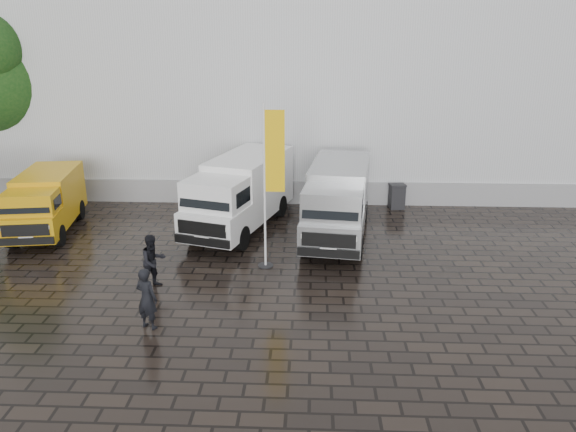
# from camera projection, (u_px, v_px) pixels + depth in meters

# --- Properties ---
(ground) EXTENTS (120.00, 120.00, 0.00)m
(ground) POSITION_uv_depth(u_px,v_px,m) (280.00, 282.00, 17.10)
(ground) COLOR black
(ground) RESTS_ON ground
(exhibition_hall) EXTENTS (44.00, 16.00, 12.00)m
(exhibition_hall) POSITION_uv_depth(u_px,v_px,m) (333.00, 53.00, 30.21)
(exhibition_hall) COLOR silver
(exhibition_hall) RESTS_ON ground
(hall_plinth) EXTENTS (44.00, 0.15, 1.00)m
(hall_plinth) POSITION_uv_depth(u_px,v_px,m) (336.00, 193.00, 24.38)
(hall_plinth) COLOR gray
(hall_plinth) RESTS_ON ground
(van_yellow) EXTENTS (2.52, 4.96, 2.19)m
(van_yellow) POSITION_uv_depth(u_px,v_px,m) (46.00, 204.00, 20.90)
(van_yellow) COLOR #D99B0B
(van_yellow) RESTS_ON ground
(van_white) EXTENTS (3.80, 6.53, 2.69)m
(van_white) POSITION_uv_depth(u_px,v_px,m) (240.00, 195.00, 21.18)
(van_white) COLOR white
(van_white) RESTS_ON ground
(van_silver) EXTENTS (2.78, 6.27, 2.62)m
(van_silver) POSITION_uv_depth(u_px,v_px,m) (337.00, 203.00, 20.32)
(van_silver) COLOR #ADB0B2
(van_silver) RESTS_ON ground
(flagpole) EXTENTS (0.88, 0.50, 5.26)m
(flagpole) POSITION_uv_depth(u_px,v_px,m) (270.00, 178.00, 17.26)
(flagpole) COLOR black
(flagpole) RESTS_ON ground
(wheelie_bin) EXTENTS (0.71, 0.71, 1.06)m
(wheelie_bin) POSITION_uv_depth(u_px,v_px,m) (397.00, 196.00, 23.83)
(wheelie_bin) COLOR black
(wheelie_bin) RESTS_ON ground
(person_front) EXTENTS (0.72, 0.60, 1.67)m
(person_front) POSITION_uv_depth(u_px,v_px,m) (147.00, 298.00, 14.25)
(person_front) COLOR black
(person_front) RESTS_ON ground
(person_tent) EXTENTS (1.01, 1.01, 1.65)m
(person_tent) POSITION_uv_depth(u_px,v_px,m) (153.00, 261.00, 16.52)
(person_tent) COLOR black
(person_tent) RESTS_ON ground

